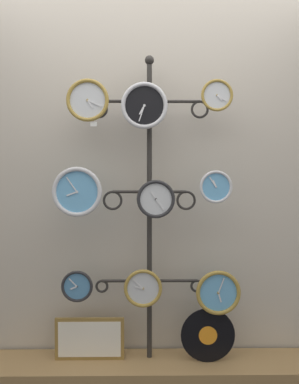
{
  "coord_description": "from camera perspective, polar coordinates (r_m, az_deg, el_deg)",
  "views": [
    {
      "loc": [
        -0.03,
        -2.03,
        1.23
      ],
      "look_at": [
        0.0,
        0.36,
        1.15
      ],
      "focal_mm": 35.0,
      "sensor_mm": 36.0,
      "label": 1
    }
  ],
  "objects": [
    {
      "name": "shop_wall",
      "position": [
        2.6,
        -0.06,
        5.56
      ],
      "size": [
        4.4,
        0.04,
        2.8
      ],
      "color": "#BCB2A3",
      "rests_on": "ground_plane"
    },
    {
      "name": "low_shelf",
      "position": [
        2.66,
        0.0,
        -24.96
      ],
      "size": [
        2.2,
        0.36,
        0.06
      ],
      "color": "#9E7A4C",
      "rests_on": "ground_plane"
    },
    {
      "name": "display_stand",
      "position": [
        2.5,
        -0.01,
        -10.69
      ],
      "size": [
        0.77,
        0.37,
        2.03
      ],
      "color": "#282623",
      "rests_on": "ground_plane"
    },
    {
      "name": "clock_top_left",
      "position": [
        2.43,
        -9.41,
        13.61
      ],
      "size": [
        0.27,
        0.04,
        0.27
      ],
      "color": "silver"
    },
    {
      "name": "clock_top_center",
      "position": [
        2.38,
        -0.79,
        13.02
      ],
      "size": [
        0.29,
        0.04,
        0.29
      ],
      "color": "black"
    },
    {
      "name": "clock_top_right",
      "position": [
        2.46,
        10.23,
        14.27
      ],
      "size": [
        0.2,
        0.04,
        0.2
      ],
      "color": "silver"
    },
    {
      "name": "clock_middle_left",
      "position": [
        2.38,
        -10.97,
        0.02
      ],
      "size": [
        0.31,
        0.04,
        0.31
      ],
      "color": "#60A8DB"
    },
    {
      "name": "clock_middle_center",
      "position": [
        2.34,
        0.98,
        -1.09
      ],
      "size": [
        0.24,
        0.04,
        0.24
      ],
      "color": "silver"
    },
    {
      "name": "clock_middle_right",
      "position": [
        2.38,
        10.07,
        0.77
      ],
      "size": [
        0.21,
        0.04,
        0.21
      ],
      "color": "#60A8DB"
    },
    {
      "name": "clock_bottom_left",
      "position": [
        2.49,
        -10.96,
        -13.9
      ],
      "size": [
        0.2,
        0.04,
        0.2
      ],
      "color": "#4C84B2"
    },
    {
      "name": "clock_bottom_center",
      "position": [
        2.44,
        -0.99,
        -14.45
      ],
      "size": [
        0.24,
        0.04,
        0.24
      ],
      "color": "silver"
    },
    {
      "name": "clock_bottom_right",
      "position": [
        2.48,
        10.42,
        -14.83
      ],
      "size": [
        0.28,
        0.04,
        0.28
      ],
      "color": "#60A8DB"
    },
    {
      "name": "vinyl_record",
      "position": [
        2.59,
        8.89,
        -20.77
      ],
      "size": [
        0.35,
        0.01,
        0.35
      ],
      "color": "black",
      "rests_on": "low_shelf"
    },
    {
      "name": "picture_frame",
      "position": [
        2.64,
        -9.11,
        -21.21
      ],
      "size": [
        0.45,
        0.02,
        0.27
      ],
      "color": "olive",
      "rests_on": "low_shelf"
    },
    {
      "name": "price_tag_upper",
      "position": [
        2.4,
        -8.52,
        10.2
      ],
      "size": [
        0.04,
        0.0,
        0.03
      ],
      "color": "white"
    }
  ]
}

